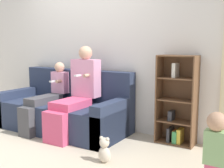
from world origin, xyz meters
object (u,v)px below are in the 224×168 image
(teddy_bear, at_px, (104,150))
(adult_seated, at_px, (77,90))
(toddler_standing, at_px, (215,148))
(couch, at_px, (64,111))
(bookshelf, at_px, (177,104))
(child_seated, at_px, (46,97))

(teddy_bear, bearing_deg, adult_seated, 144.81)
(toddler_standing, bearing_deg, adult_seated, 163.45)
(couch, distance_m, bookshelf, 1.77)
(adult_seated, height_order, teddy_bear, adult_seated)
(child_seated, xyz_separation_m, toddler_standing, (2.67, -0.55, -0.11))
(adult_seated, xyz_separation_m, teddy_bear, (0.90, -0.64, -0.53))
(child_seated, bearing_deg, toddler_standing, -11.60)
(couch, bearing_deg, child_seated, -141.00)
(couch, distance_m, adult_seated, 0.52)
(adult_seated, bearing_deg, teddy_bear, -35.19)
(child_seated, distance_m, toddler_standing, 2.73)
(couch, bearing_deg, adult_seated, -16.36)
(adult_seated, distance_m, bookshelf, 1.45)
(couch, height_order, toddler_standing, couch)
(toddler_standing, xyz_separation_m, teddy_bear, (-1.20, -0.01, -0.27))
(couch, relative_size, child_seated, 1.97)
(child_seated, bearing_deg, bookshelf, 15.15)
(couch, bearing_deg, teddy_bear, -30.61)
(adult_seated, height_order, toddler_standing, adult_seated)
(couch, distance_m, child_seated, 0.36)
(child_seated, relative_size, bookshelf, 0.88)
(adult_seated, distance_m, toddler_standing, 2.21)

